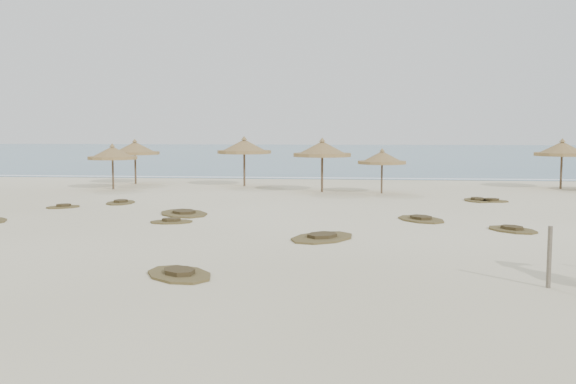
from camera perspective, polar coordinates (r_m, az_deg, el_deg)
name	(u,v)px	position (r m, az deg, el deg)	size (l,w,h in m)	color
ground	(315,246)	(18.62, 2.37, -4.84)	(160.00, 160.00, 0.00)	beige
ocean	(346,153)	(93.35, 5.20, 3.49)	(200.00, 100.00, 0.01)	#285D7A
foam_line	(338,178)	(44.42, 4.43, 1.22)	(70.00, 0.60, 0.01)	white
palapa_0	(135,149)	(40.77, -13.45, 3.75)	(3.10, 3.10, 2.80)	brown
palapa_1	(112,154)	(37.45, -15.34, 3.31)	(3.62, 3.62, 2.60)	brown
palapa_2	(244,147)	(38.19, -3.92, 3.99)	(4.05, 4.05, 2.98)	brown
palapa_3	(322,150)	(34.55, 3.06, 3.77)	(4.12, 4.12, 2.94)	brown
palapa_4	(382,158)	(34.11, 8.36, 2.99)	(2.79, 2.79, 2.39)	brown
palapa_5	(562,150)	(39.54, 23.18, 3.49)	(3.57, 3.57, 2.88)	brown
fence_post_near	(549,257)	(14.77, 22.21, -5.38)	(0.10, 0.10, 1.33)	#716555
scrub_1	(184,213)	(25.86, -9.25, -1.86)	(2.93, 3.24, 0.16)	brown
scrub_2	(171,221)	(23.63, -10.33, -2.57)	(1.73, 1.33, 0.16)	brown
scrub_3	(421,219)	(24.38, 11.73, -2.35)	(2.30, 2.65, 0.16)	brown
scrub_4	(512,229)	(22.67, 19.31, -3.14)	(2.05, 2.23, 0.16)	brown
scrub_6	(121,202)	(30.29, -14.66, -0.88)	(1.27, 1.92, 0.16)	brown
scrub_7	(477,200)	(31.57, 16.48, -0.68)	(1.37, 1.97, 0.16)	brown
scrub_8	(63,206)	(29.35, -19.34, -1.22)	(1.72, 1.66, 0.16)	brown
scrub_9	(322,237)	(19.90, 3.08, -4.01)	(2.69, 3.00, 0.16)	brown
scrub_10	(492,201)	(31.45, 17.67, -0.74)	(1.63, 1.19, 0.16)	brown
scrub_11	(179,274)	(15.12, -9.65, -7.16)	(2.33, 2.43, 0.16)	brown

